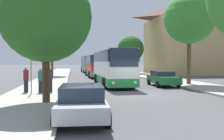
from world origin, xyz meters
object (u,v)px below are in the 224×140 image
at_px(tree_left_near, 52,41).
at_px(tree_left_far, 46,16).
at_px(parked_car_left_curb, 82,102).
at_px(pedestrian_waiting_near, 26,79).
at_px(parked_car_right_near, 163,78).
at_px(tree_right_far, 130,49).
at_px(parked_car_right_far, 128,71).
at_px(bus_stop_sign, 31,68).
at_px(pedestrian_waiting_far, 50,79).
at_px(tree_right_near, 189,19).
at_px(bus_front, 113,67).
at_px(bus_rear, 89,64).
at_px(bus_middle, 96,65).
at_px(pedestrian_walking_back, 41,80).

relative_size(tree_left_near, tree_left_far, 1.04).
relative_size(parked_car_left_curb, pedestrian_waiting_near, 2.60).
relative_size(parked_car_right_near, tree_right_far, 0.69).
height_order(parked_car_right_far, tree_left_far, tree_left_far).
bearing_deg(bus_stop_sign, pedestrian_waiting_far, 46.45).
xyz_separation_m(tree_right_near, tree_right_far, (-0.60, 22.88, -1.83)).
distance_m(bus_front, bus_rear, 29.14).
xyz_separation_m(bus_stop_sign, tree_left_near, (-0.28, 22.04, 3.47)).
bearing_deg(parked_car_right_far, pedestrian_waiting_far, 63.99).
distance_m(tree_left_near, tree_right_near, 21.49).
height_order(bus_middle, pedestrian_waiting_far, bus_middle).
bearing_deg(bus_stop_sign, bus_middle, 73.62).
bearing_deg(parked_car_right_near, bus_stop_sign, 28.01).
xyz_separation_m(bus_stop_sign, pedestrian_waiting_near, (-0.53, 1.18, -0.80)).
xyz_separation_m(bus_middle, pedestrian_walking_back, (-5.81, -20.72, -0.69)).
relative_size(bus_front, pedestrian_waiting_near, 5.66).
relative_size(parked_car_right_near, tree_left_near, 0.64).
distance_m(bus_rear, parked_car_right_near, 30.87).
bearing_deg(pedestrian_walking_back, parked_car_right_near, 142.74).
bearing_deg(tree_right_far, bus_rear, 134.63).
relative_size(parked_car_left_curb, parked_car_right_far, 1.07).
bearing_deg(bus_rear, parked_car_right_near, -82.68).
bearing_deg(parked_car_right_near, bus_front, -14.56).
bearing_deg(tree_right_near, tree_left_near, 131.16).
bearing_deg(parked_car_left_curb, pedestrian_walking_back, 109.39).
bearing_deg(parked_car_right_near, tree_left_near, -53.91).
xyz_separation_m(tree_left_near, tree_right_near, (14.12, -16.15, 1.09)).
height_order(pedestrian_waiting_far, pedestrian_walking_back, pedestrian_waiting_far).
xyz_separation_m(parked_car_left_curb, pedestrian_waiting_near, (-3.59, 8.73, 0.33)).
distance_m(bus_middle, pedestrian_waiting_far, 20.99).
height_order(bus_front, pedestrian_walking_back, bus_front).
bearing_deg(parked_car_left_curb, tree_right_near, 53.68).
height_order(pedestrian_walking_back, tree_right_far, tree_right_far).
xyz_separation_m(bus_front, pedestrian_walking_back, (-6.02, -6.05, -0.78)).
relative_size(bus_middle, tree_left_near, 1.51).
distance_m(parked_car_right_far, bus_stop_sign, 24.42).
distance_m(bus_rear, pedestrian_waiting_far, 35.16).
bearing_deg(tree_left_far, pedestrian_walking_back, 100.22).
height_order(parked_car_left_curb, pedestrian_waiting_near, pedestrian_waiting_near).
bearing_deg(pedestrian_walking_back, parked_car_left_curb, 45.58).
distance_m(bus_stop_sign, pedestrian_waiting_near, 1.52).
bearing_deg(bus_rear, bus_middle, -91.15).
relative_size(pedestrian_walking_back, tree_left_far, 0.25).
xyz_separation_m(bus_front, parked_car_right_near, (4.57, -1.31, -1.06)).
bearing_deg(tree_right_near, bus_stop_sign, -156.98).
height_order(bus_middle, tree_right_far, tree_right_far).
bearing_deg(parked_car_right_far, parked_car_left_curb, 74.63).
bearing_deg(pedestrian_waiting_near, tree_left_near, -59.74).
distance_m(pedestrian_waiting_far, tree_left_far, 6.03).
bearing_deg(bus_front, pedestrian_waiting_near, -142.72).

